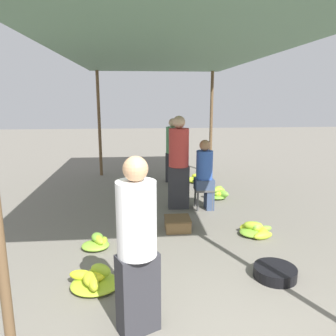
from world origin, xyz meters
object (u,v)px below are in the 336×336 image
at_px(banana_pile_right_2, 218,193).
at_px(shopper_walking_far, 179,161).
at_px(vendor_foreground, 137,245).
at_px(basin_black, 275,272).
at_px(crate_near, 178,224).
at_px(vendor_seated, 205,174).
at_px(shopper_walking_mid, 173,149).
at_px(stool, 204,192).
at_px(banana_pile_right_1, 196,179).
at_px(banana_pile_left_1, 98,243).
at_px(banana_pile_left_0, 94,280).
at_px(banana_pile_right_0, 256,230).

bearing_deg(banana_pile_right_2, shopper_walking_far, -152.07).
bearing_deg(vendor_foreground, basin_black, 25.32).
distance_m(crate_near, shopper_walking_far, 1.32).
distance_m(vendor_seated, banana_pile_right_2, 0.87).
height_order(vendor_seated, banana_pile_right_2, vendor_seated).
bearing_deg(banana_pile_right_2, vendor_foreground, -113.48).
distance_m(shopper_walking_mid, shopper_walking_far, 1.97).
xyz_separation_m(banana_pile_right_2, shopper_walking_far, (-0.88, -0.46, 0.77)).
bearing_deg(stool, banana_pile_right_1, 84.09).
bearing_deg(banana_pile_left_1, banana_pile_right_1, 60.10).
bearing_deg(banana_pile_right_2, banana_pile_left_1, -136.93).
bearing_deg(vendor_foreground, shopper_walking_far, 77.14).
xyz_separation_m(basin_black, banana_pile_right_2, (0.05, 2.99, 0.06)).
xyz_separation_m(vendor_foreground, banana_pile_right_1, (1.41, 5.12, -0.75)).
distance_m(basin_black, crate_near, 1.77).
relative_size(stool, vendor_seated, 0.31).
relative_size(banana_pile_left_0, banana_pile_left_1, 1.48).
relative_size(crate_near, shopper_walking_mid, 0.26).
bearing_deg(banana_pile_left_0, vendor_seated, 55.34).
xyz_separation_m(crate_near, shopper_walking_mid, (0.23, 3.01, 0.71)).
relative_size(stool, basin_black, 0.81).
height_order(crate_near, shopper_walking_mid, shopper_walking_mid).
bearing_deg(crate_near, banana_pile_right_0, -15.19).
height_order(vendor_seated, banana_pile_right_0, vendor_seated).
xyz_separation_m(banana_pile_right_0, shopper_walking_far, (-1.02, 1.35, 0.81)).
height_order(banana_pile_left_0, banana_pile_right_1, banana_pile_left_0).
distance_m(stool, banana_pile_left_1, 2.33).
height_order(banana_pile_right_0, shopper_walking_mid, shopper_walking_mid).
height_order(vendor_foreground, banana_pile_right_0, vendor_foreground).
bearing_deg(shopper_walking_far, stool, -10.27).
height_order(vendor_seated, shopper_walking_far, shopper_walking_far).
bearing_deg(vendor_foreground, banana_pile_left_1, 108.32).
bearing_deg(stool, banana_pile_left_0, -124.37).
distance_m(banana_pile_left_0, shopper_walking_mid, 4.78).
bearing_deg(crate_near, banana_pile_right_1, 74.49).
xyz_separation_m(vendor_seated, banana_pile_right_1, (0.18, 1.94, -0.60)).
height_order(banana_pile_left_1, banana_pile_right_1, banana_pile_right_1).
distance_m(banana_pile_left_1, shopper_walking_far, 2.21).
bearing_deg(stool, banana_pile_left_1, -139.87).
bearing_deg(shopper_walking_mid, vendor_foreground, -99.10).
bearing_deg(stool, shopper_walking_far, 169.73).
bearing_deg(banana_pile_right_1, banana_pile_right_0, -83.63).
height_order(banana_pile_right_1, crate_near, banana_pile_right_1).
xyz_separation_m(banana_pile_right_2, crate_near, (-1.01, -1.50, -0.03)).
height_order(banana_pile_left_0, banana_pile_right_2, banana_pile_right_2).
bearing_deg(banana_pile_right_2, crate_near, -124.01).
relative_size(basin_black, banana_pile_right_1, 0.92).
distance_m(basin_black, banana_pile_right_1, 4.38).
relative_size(vendor_seated, banana_pile_right_2, 2.55).
bearing_deg(vendor_seated, vendor_foreground, -111.09).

